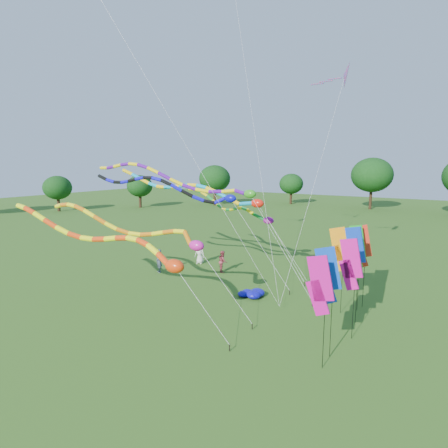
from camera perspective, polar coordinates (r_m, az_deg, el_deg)
The scene contains 20 objects.
ground at distance 19.47m, azimuth -3.59°, elevation -15.43°, with size 160.00×160.00×0.00m, color #2C5717.
tree_ring at distance 19.10m, azimuth -4.60°, elevation 0.41°, with size 122.30×114.56×9.56m.
tube_kite_red at distance 20.36m, azimuth -16.71°, elevation -2.59°, with size 14.39×1.44×6.26m.
tube_kite_orange at distance 21.35m, azimuth -12.66°, elevation -0.74°, with size 13.06×1.90×6.29m.
tube_kite_purple at distance 24.70m, azimuth -6.42°, elevation 6.61°, with size 16.15×1.57×8.80m.
tube_kite_blue at distance 24.82m, azimuth -7.35°, elevation 5.25°, with size 13.44×3.01×7.84m.
tube_kite_cyan at distance 27.95m, azimuth -3.60°, elevation 5.01°, with size 15.61×1.41×8.14m.
tube_kite_green at distance 29.00m, azimuth 1.95°, elevation 2.34°, with size 11.78×3.32×6.47m.
delta_kite_high_c at distance 27.02m, azimuth 17.98°, elevation 20.80°, with size 3.19×8.25×15.29m.
banner_pole_green at distance 21.84m, azimuth 19.58°, elevation -3.31°, with size 1.09×0.56×4.84m.
banner_pole_magenta_a at distance 15.27m, azimuth 14.36°, elevation -9.11°, with size 1.16×0.14×4.66m.
banner_pole_blue_a at distance 16.13m, azimuth 15.45°, elevation -7.63°, with size 1.14×0.40×4.80m.
banner_pole_red at distance 22.26m, azimuth 20.18°, elevation -3.27°, with size 1.11×0.48×4.78m.
banner_pole_magenta_b at distance 18.17m, azimuth 18.72°, elevation -5.88°, with size 1.16×0.24×4.80m.
banner_pole_blue_b at distance 19.97m, azimuth 19.27°, elevation -3.88°, with size 1.16×0.27×5.03m.
banner_pole_orange at distance 21.02m, azimuth 17.10°, elevation -3.75°, with size 1.16×0.29×4.80m.
blue_nylon_heap at distance 23.38m, azimuth 3.84°, elevation -10.43°, with size 1.31×1.45×0.57m.
person_a at distance 30.64m, azimuth -3.73°, elevation -4.50°, with size 0.81×0.53×1.66m, color silver.
person_b at distance 28.55m, azimuth -9.88°, elevation -5.57°, with size 0.64×0.42×1.75m, color #3E4858.
person_c at distance 28.27m, azimuth -0.20°, elevation -5.71°, with size 0.79×0.62×1.63m, color #96363E.
Camera 1 is at (10.40, -14.30, 8.15)m, focal length 30.00 mm.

